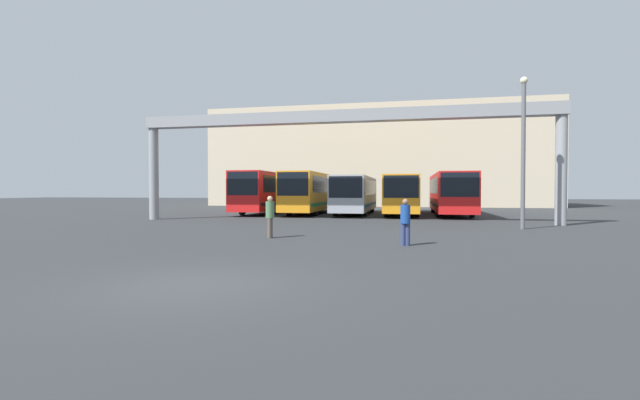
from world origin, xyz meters
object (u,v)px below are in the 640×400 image
object	(u,v)px
pedestrian_mid_left	(405,221)
pedestrian_near_right	(270,216)
bus_slot_0	(269,190)
bus_slot_1	(312,191)
bus_slot_4	(450,192)
lamp_post	(523,146)
bus_slot_3	(402,193)
bus_slot_2	(356,193)

from	to	relation	value
pedestrian_mid_left	pedestrian_near_right	size ratio (longest dim) A/B	0.96
bus_slot_0	pedestrian_near_right	size ratio (longest dim) A/B	7.21
bus_slot_0	bus_slot_1	xyz separation A→B (m)	(3.67, 0.21, -0.04)
bus_slot_4	pedestrian_near_right	world-z (taller)	bus_slot_4
pedestrian_mid_left	lamp_post	distance (m)	9.94
bus_slot_3	bus_slot_0	bearing A→B (deg)	-179.13
bus_slot_3	pedestrian_near_right	world-z (taller)	bus_slot_3
lamp_post	bus_slot_3	bearing A→B (deg)	116.01
bus_slot_3	lamp_post	world-z (taller)	lamp_post
bus_slot_0	pedestrian_near_right	bearing A→B (deg)	-71.42
bus_slot_1	pedestrian_near_right	distance (m)	18.65
bus_slot_1	lamp_post	distance (m)	18.19
bus_slot_2	pedestrian_mid_left	size ratio (longest dim) A/B	6.98
bus_slot_1	pedestrian_near_right	bearing A→B (deg)	-82.39
bus_slot_2	pedestrian_near_right	world-z (taller)	bus_slot_2
bus_slot_0	bus_slot_1	world-z (taller)	bus_slot_0
bus_slot_4	bus_slot_0	bearing A→B (deg)	-179.24
bus_slot_1	lamp_post	bearing A→B (deg)	-42.61
bus_slot_3	bus_slot_4	bearing A→B (deg)	0.41
bus_slot_3	pedestrian_near_right	bearing A→B (deg)	-104.83
bus_slot_2	bus_slot_4	world-z (taller)	bus_slot_4
pedestrian_mid_left	pedestrian_near_right	distance (m)	5.44
bus_slot_0	lamp_post	xyz separation A→B (m)	(16.96, -12.02, 2.14)
bus_slot_4	lamp_post	xyz separation A→B (m)	(2.27, -12.21, 2.24)
lamp_post	bus_slot_1	bearing A→B (deg)	137.39
bus_slot_0	bus_slot_2	distance (m)	7.36
bus_slot_3	lamp_post	size ratio (longest dim) A/B	1.67
bus_slot_0	bus_slot_2	size ratio (longest dim) A/B	1.08
pedestrian_mid_left	bus_slot_0	bearing A→B (deg)	-67.76
pedestrian_near_right	bus_slot_3	bearing A→B (deg)	157.17
bus_slot_2	bus_slot_3	size ratio (longest dim) A/B	0.90
bus_slot_2	bus_slot_4	size ratio (longest dim) A/B	0.90
pedestrian_near_right	bus_slot_2	bearing A→B (deg)	168.13
bus_slot_0	bus_slot_3	world-z (taller)	bus_slot_0
bus_slot_0	bus_slot_4	world-z (taller)	bus_slot_0
bus_slot_1	pedestrian_near_right	xyz separation A→B (m)	(2.47, -18.46, -1.00)
bus_slot_4	pedestrian_mid_left	xyz separation A→B (m)	(-3.28, -19.81, -0.97)
bus_slot_0	pedestrian_mid_left	world-z (taller)	bus_slot_0
bus_slot_4	lamp_post	world-z (taller)	lamp_post
bus_slot_0	bus_slot_4	xyz separation A→B (m)	(14.69, 0.19, -0.10)
bus_slot_4	pedestrian_mid_left	bearing A→B (deg)	-99.40
bus_slot_4	bus_slot_3	bearing A→B (deg)	-179.59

